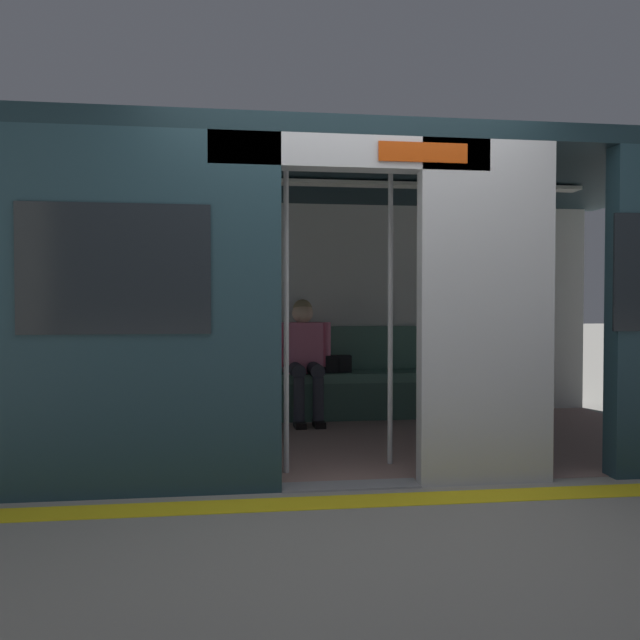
{
  "coord_description": "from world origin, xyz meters",
  "views": [
    {
      "loc": [
        0.68,
        3.83,
        1.15
      ],
      "look_at": [
        0.03,
        -1.29,
        1.01
      ],
      "focal_mm": 35.04,
      "sensor_mm": 36.0,
      "label": 1
    }
  ],
  "objects_px": {
    "person_seated": "(304,351)",
    "book": "(259,372)",
    "grab_pole_door": "(286,314)",
    "grab_pole_far": "(390,313)",
    "train_car": "(318,258)",
    "bench_seat": "(310,384)",
    "handbag": "(338,364)"
  },
  "relations": [
    {
      "from": "grab_pole_door",
      "to": "grab_pole_far",
      "type": "xyz_separation_m",
      "value": [
        -0.75,
        -0.14,
        0.0
      ]
    },
    {
      "from": "train_car",
      "to": "bench_seat",
      "type": "height_order",
      "value": "train_car"
    },
    {
      "from": "person_seated",
      "to": "handbag",
      "type": "height_order",
      "value": "person_seated"
    },
    {
      "from": "handbag",
      "to": "grab_pole_door",
      "type": "xyz_separation_m",
      "value": [
        0.66,
        1.95,
        0.53
      ]
    },
    {
      "from": "handbag",
      "to": "book",
      "type": "xyz_separation_m",
      "value": [
        0.78,
        -0.03,
        -0.07
      ]
    },
    {
      "from": "grab_pole_door",
      "to": "train_car",
      "type": "bearing_deg",
      "value": -110.76
    },
    {
      "from": "bench_seat",
      "to": "book",
      "type": "relative_size",
      "value": 12.16
    },
    {
      "from": "train_car",
      "to": "person_seated",
      "type": "distance_m",
      "value": 1.32
    },
    {
      "from": "grab_pole_far",
      "to": "handbag",
      "type": "bearing_deg",
      "value": -87.05
    },
    {
      "from": "train_car",
      "to": "book",
      "type": "xyz_separation_m",
      "value": [
        0.45,
        -1.12,
        -1.04
      ]
    },
    {
      "from": "person_seated",
      "to": "handbag",
      "type": "distance_m",
      "value": 0.38
    },
    {
      "from": "person_seated",
      "to": "grab_pole_far",
      "type": "distance_m",
      "value": 1.83
    },
    {
      "from": "train_car",
      "to": "grab_pole_door",
      "type": "relative_size",
      "value": 2.97
    },
    {
      "from": "handbag",
      "to": "grab_pole_far",
      "type": "relative_size",
      "value": 0.12
    },
    {
      "from": "bench_seat",
      "to": "handbag",
      "type": "distance_m",
      "value": 0.34
    },
    {
      "from": "handbag",
      "to": "person_seated",
      "type": "bearing_deg",
      "value": 12.6
    },
    {
      "from": "bench_seat",
      "to": "grab_pole_door",
      "type": "height_order",
      "value": "grab_pole_door"
    },
    {
      "from": "person_seated",
      "to": "book",
      "type": "xyz_separation_m",
      "value": [
        0.43,
        -0.11,
        -0.2
      ]
    },
    {
      "from": "person_seated",
      "to": "train_car",
      "type": "bearing_deg",
      "value": 90.92
    },
    {
      "from": "train_car",
      "to": "handbag",
      "type": "height_order",
      "value": "train_car"
    },
    {
      "from": "bench_seat",
      "to": "person_seated",
      "type": "relative_size",
      "value": 2.25
    },
    {
      "from": "train_car",
      "to": "grab_pole_far",
      "type": "height_order",
      "value": "train_car"
    },
    {
      "from": "handbag",
      "to": "grab_pole_far",
      "type": "height_order",
      "value": "grab_pole_far"
    },
    {
      "from": "person_seated",
      "to": "grab_pole_far",
      "type": "relative_size",
      "value": 0.55
    },
    {
      "from": "person_seated",
      "to": "book",
      "type": "distance_m",
      "value": 0.49
    },
    {
      "from": "handbag",
      "to": "book",
      "type": "height_order",
      "value": "handbag"
    },
    {
      "from": "book",
      "to": "grab_pole_far",
      "type": "bearing_deg",
      "value": 120.11
    },
    {
      "from": "handbag",
      "to": "book",
      "type": "bearing_deg",
      "value": -2.2
    },
    {
      "from": "grab_pole_door",
      "to": "grab_pole_far",
      "type": "distance_m",
      "value": 0.76
    },
    {
      "from": "train_car",
      "to": "grab_pole_far",
      "type": "relative_size",
      "value": 2.97
    },
    {
      "from": "train_car",
      "to": "bench_seat",
      "type": "distance_m",
      "value": 1.58
    },
    {
      "from": "grab_pole_door",
      "to": "bench_seat",
      "type": "bearing_deg",
      "value": -101.03
    }
  ]
}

